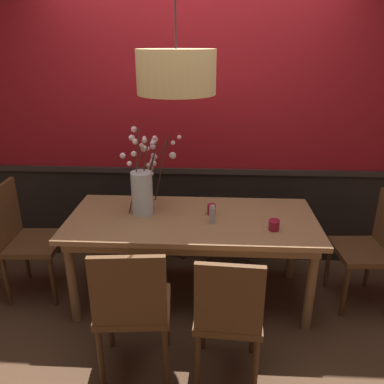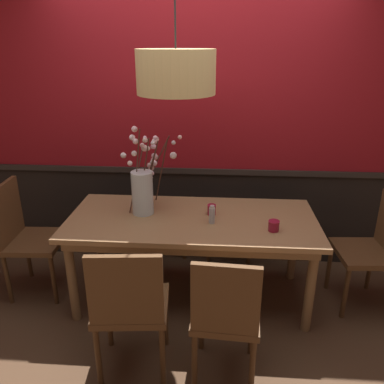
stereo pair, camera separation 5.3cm
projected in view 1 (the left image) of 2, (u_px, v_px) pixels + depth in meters
name	position (u px, v px, depth m)	size (l,w,h in m)	color
ground_plane	(192.00, 296.00, 3.27)	(24.00, 24.00, 0.00)	#4C3321
back_wall	(196.00, 117.00, 3.42)	(5.01, 0.14, 2.79)	black
dining_table	(192.00, 227.00, 3.03)	(1.93, 0.87, 0.73)	#997047
chair_head_west_end	(23.00, 235.00, 3.15)	(0.45, 0.47, 0.97)	brown
chair_near_side_right	(228.00, 313.00, 2.28)	(0.43, 0.45, 0.92)	brown
chair_head_east_end	(373.00, 244.00, 3.03)	(0.44, 0.47, 0.92)	brown
chair_near_side_left	(132.00, 305.00, 2.32)	(0.48, 0.45, 0.94)	brown
chair_far_side_left	(168.00, 199.00, 3.91)	(0.42, 0.45, 0.93)	brown
chair_far_side_right	(229.00, 202.00, 3.83)	(0.47, 0.45, 0.94)	brown
vase_with_blossoms	(143.00, 188.00, 3.03)	(0.48, 0.42, 0.69)	silver
candle_holder_nearer_center	(274.00, 225.00, 2.79)	(0.08, 0.08, 0.08)	maroon
candle_holder_nearer_edge	(211.00, 209.00, 3.05)	(0.07, 0.07, 0.08)	maroon
condiment_bottle	(212.00, 215.00, 2.89)	(0.05, 0.05, 0.14)	#ADADB2
pendant_lamp	(176.00, 72.00, 2.52)	(0.52, 0.52, 1.11)	tan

